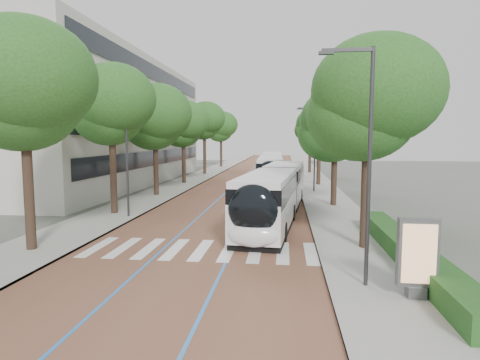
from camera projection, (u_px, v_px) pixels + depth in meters
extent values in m
plane|color=#51544C|center=(192.00, 256.00, 17.53)|extent=(160.00, 160.00, 0.00)
cube|color=brown|center=(257.00, 175.00, 57.07)|extent=(11.00, 140.00, 0.02)
cube|color=gray|center=(205.00, 174.00, 57.90)|extent=(4.00, 140.00, 0.12)
cube|color=gray|center=(310.00, 175.00, 56.24)|extent=(4.00, 140.00, 0.12)
cube|color=gray|center=(218.00, 174.00, 57.69)|extent=(0.20, 140.00, 0.14)
cube|color=gray|center=(296.00, 175.00, 56.45)|extent=(0.20, 140.00, 0.14)
cube|color=silver|center=(98.00, 247.00, 19.05)|extent=(0.55, 3.60, 0.01)
cube|color=silver|center=(123.00, 247.00, 18.91)|extent=(0.55, 3.60, 0.01)
cube|color=silver|center=(149.00, 248.00, 18.77)|extent=(0.55, 3.60, 0.01)
cube|color=silver|center=(175.00, 249.00, 18.63)|extent=(0.55, 3.60, 0.01)
cube|color=silver|center=(201.00, 250.00, 18.49)|extent=(0.55, 3.60, 0.01)
cube|color=silver|center=(228.00, 251.00, 18.36)|extent=(0.55, 3.60, 0.01)
cube|color=silver|center=(255.00, 251.00, 18.22)|extent=(0.55, 3.60, 0.01)
cube|color=silver|center=(283.00, 252.00, 18.08)|extent=(0.55, 3.60, 0.01)
cube|color=silver|center=(311.00, 253.00, 17.94)|extent=(0.55, 3.60, 0.01)
cube|color=blue|center=(245.00, 175.00, 57.25)|extent=(0.12, 126.00, 0.01)
cube|color=blue|center=(268.00, 175.00, 56.89)|extent=(0.12, 126.00, 0.01)
cube|color=#B1B0A4|center=(83.00, 123.00, 46.65)|extent=(18.00, 40.00, 14.00)
cube|color=black|center=(159.00, 157.00, 46.06)|extent=(0.12, 38.00, 1.60)
cube|color=black|center=(158.00, 129.00, 45.73)|extent=(0.12, 38.00, 1.60)
cube|color=black|center=(158.00, 101.00, 45.41)|extent=(0.12, 38.00, 1.60)
cube|color=black|center=(157.00, 74.00, 45.10)|extent=(0.12, 38.00, 1.60)
cube|color=#184517|center=(409.00, 251.00, 16.47)|extent=(1.20, 14.00, 0.80)
cylinder|color=#323234|center=(369.00, 169.00, 13.39)|extent=(0.14, 0.14, 8.00)
cube|color=#323234|center=(348.00, 50.00, 13.08)|extent=(1.70, 0.12, 0.12)
cube|color=#323234|center=(326.00, 53.00, 13.16)|extent=(0.50, 0.20, 0.10)
cylinder|color=#323234|center=(315.00, 149.00, 38.10)|extent=(0.14, 0.14, 8.00)
cube|color=#323234|center=(307.00, 108.00, 37.79)|extent=(1.70, 0.12, 0.12)
cube|color=#323234|center=(299.00, 109.00, 37.88)|extent=(0.50, 0.20, 0.10)
cylinder|color=#323234|center=(127.00, 155.00, 25.69)|extent=(0.14, 0.14, 8.00)
cylinder|color=black|center=(29.00, 196.00, 18.10)|extent=(0.44, 0.44, 5.13)
ellipsoid|color=#214C18|center=(23.00, 91.00, 17.62)|extent=(6.01, 6.01, 5.11)
cylinder|color=black|center=(113.00, 177.00, 27.00)|extent=(0.44, 0.44, 5.07)
ellipsoid|color=#214C18|center=(111.00, 108.00, 26.53)|extent=(5.49, 5.49, 4.67)
cylinder|color=black|center=(156.00, 169.00, 35.91)|extent=(0.44, 0.44, 4.83)
ellipsoid|color=#214C18|center=(155.00, 120.00, 35.46)|extent=(6.07, 6.07, 5.16)
cylinder|color=black|center=(184.00, 163.00, 45.80)|extent=(0.44, 0.44, 4.66)
ellipsoid|color=#214C18|center=(183.00, 126.00, 45.37)|extent=(5.37, 5.37, 4.56)
cylinder|color=black|center=(205.00, 156.00, 57.63)|extent=(0.44, 0.44, 5.30)
ellipsoid|color=#214C18|center=(204.00, 122.00, 57.14)|extent=(5.51, 5.51, 4.68)
cylinder|color=black|center=(221.00, 153.00, 72.47)|extent=(0.44, 0.44, 5.02)
ellipsoid|color=#214C18|center=(221.00, 128.00, 72.01)|extent=(5.53, 5.53, 4.70)
cylinder|color=black|center=(366.00, 199.00, 18.41)|extent=(0.44, 0.44, 4.74)
ellipsoid|color=#214C18|center=(369.00, 104.00, 17.97)|extent=(5.78, 5.78, 4.91)
cylinder|color=black|center=(334.00, 179.00, 30.30)|extent=(0.44, 0.44, 4.22)
ellipsoid|color=#214C18|center=(335.00, 128.00, 29.91)|extent=(5.81, 5.81, 4.94)
cylinder|color=black|center=(319.00, 165.00, 44.13)|extent=(0.44, 0.44, 4.44)
ellipsoid|color=#214C18|center=(319.00, 128.00, 43.72)|extent=(4.78, 4.78, 4.06)
cylinder|color=black|center=(310.00, 157.00, 59.92)|extent=(0.44, 0.44, 4.90)
ellipsoid|color=#214C18|center=(310.00, 127.00, 59.47)|extent=(4.83, 4.83, 4.10)
cylinder|color=black|center=(278.00, 188.00, 27.25)|extent=(2.38, 1.12, 2.30)
cube|color=silver|center=(268.00, 209.00, 22.32)|extent=(3.42, 9.56, 1.82)
cube|color=black|center=(268.00, 188.00, 22.20)|extent=(3.44, 9.38, 0.97)
cube|color=silver|center=(268.00, 177.00, 22.13)|extent=(3.35, 9.37, 0.31)
cube|color=black|center=(267.00, 228.00, 22.43)|extent=(3.33, 9.18, 0.35)
cube|color=silver|center=(285.00, 188.00, 31.51)|extent=(3.25, 7.95, 1.82)
cube|color=black|center=(285.00, 174.00, 31.39)|extent=(3.28, 7.80, 0.97)
cube|color=silver|center=(285.00, 166.00, 31.33)|extent=(3.19, 7.79, 0.31)
cube|color=black|center=(284.00, 202.00, 31.62)|extent=(3.17, 7.64, 0.35)
ellipsoid|color=black|center=(253.00, 209.00, 17.84)|extent=(2.45, 1.33, 2.28)
ellipsoid|color=silver|center=(253.00, 235.00, 17.90)|extent=(2.44, 1.23, 1.14)
cylinder|color=black|center=(239.00, 230.00, 20.41)|extent=(0.40, 1.02, 1.00)
cylinder|color=black|center=(283.00, 232.00, 19.94)|extent=(0.40, 1.02, 1.00)
cylinder|color=black|center=(273.00, 194.00, 33.45)|extent=(0.40, 1.02, 1.00)
cylinder|color=black|center=(300.00, 195.00, 32.98)|extent=(0.40, 1.02, 1.00)
cylinder|color=black|center=(257.00, 211.00, 25.63)|extent=(0.40, 1.02, 1.00)
cylinder|color=black|center=(292.00, 213.00, 25.16)|extent=(0.40, 1.02, 1.00)
cube|color=silver|center=(270.00, 176.00, 42.27)|extent=(2.83, 12.06, 1.82)
cube|color=black|center=(270.00, 165.00, 42.15)|extent=(2.87, 11.83, 0.97)
cube|color=silver|center=(270.00, 159.00, 42.08)|extent=(2.78, 11.82, 0.31)
cube|color=black|center=(270.00, 186.00, 42.38)|extent=(2.77, 11.58, 0.35)
ellipsoid|color=black|center=(270.00, 173.00, 36.39)|extent=(2.38, 1.16, 2.28)
ellipsoid|color=silver|center=(270.00, 186.00, 36.46)|extent=(2.38, 1.06, 1.14)
cylinder|color=black|center=(258.00, 187.00, 38.87)|extent=(0.33, 1.01, 1.00)
cylinder|color=black|center=(282.00, 187.00, 38.68)|extent=(0.33, 1.01, 1.00)
cylinder|color=black|center=(261.00, 179.00, 46.21)|extent=(0.33, 1.01, 1.00)
cylinder|color=black|center=(280.00, 179.00, 46.02)|extent=(0.33, 1.01, 1.00)
cube|color=silver|center=(272.00, 167.00, 54.88)|extent=(2.81, 12.06, 1.82)
cube|color=black|center=(272.00, 159.00, 54.77)|extent=(2.85, 11.82, 0.97)
cube|color=silver|center=(272.00, 154.00, 54.70)|extent=(2.76, 11.82, 0.31)
cube|color=black|center=(272.00, 175.00, 55.00)|extent=(2.75, 11.58, 0.35)
ellipsoid|color=black|center=(272.00, 164.00, 49.01)|extent=(2.38, 1.16, 2.28)
ellipsoid|color=silver|center=(272.00, 174.00, 49.08)|extent=(2.38, 1.06, 1.14)
cylinder|color=black|center=(263.00, 175.00, 51.49)|extent=(0.33, 1.01, 1.00)
cylinder|color=black|center=(281.00, 175.00, 51.30)|extent=(0.33, 1.01, 1.00)
cylinder|color=black|center=(265.00, 170.00, 58.82)|extent=(0.33, 1.01, 1.00)
cylinder|color=black|center=(280.00, 171.00, 58.63)|extent=(0.33, 1.01, 1.00)
cube|color=#59595B|center=(416.00, 291.00, 12.70)|extent=(0.57, 0.48, 0.38)
cube|color=#59595B|center=(417.00, 252.00, 12.57)|extent=(1.23, 0.34, 2.16)
cube|color=#E7B07A|center=(419.00, 254.00, 12.39)|extent=(1.03, 0.03, 1.88)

